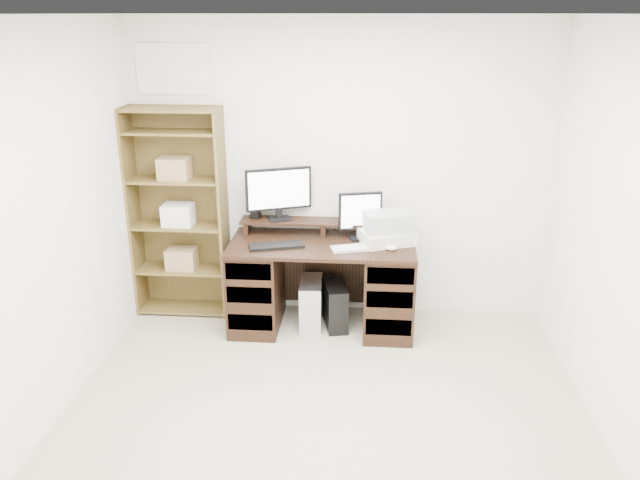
# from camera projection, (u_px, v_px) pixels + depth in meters

# --- Properties ---
(room) EXTENTS (3.54, 4.04, 2.54)m
(room) POSITION_uv_depth(u_px,v_px,m) (321.00, 261.00, 3.34)
(room) COLOR #B7AD91
(room) RESTS_ON ground
(desk) EXTENTS (1.50, 0.70, 0.75)m
(desk) POSITION_uv_depth(u_px,v_px,m) (322.00, 283.00, 5.18)
(desk) COLOR black
(desk) RESTS_ON ground
(riser_shelf) EXTENTS (1.40, 0.22, 0.12)m
(riser_shelf) POSITION_uv_depth(u_px,v_px,m) (324.00, 224.00, 5.22)
(riser_shelf) COLOR black
(riser_shelf) RESTS_ON desk
(monitor_wide) EXTENTS (0.53, 0.23, 0.44)m
(monitor_wide) POSITION_uv_depth(u_px,v_px,m) (279.00, 191.00, 5.17)
(monitor_wide) COLOR black
(monitor_wide) RESTS_ON riser_shelf
(monitor_small) EXTENTS (0.36, 0.17, 0.39)m
(monitor_small) POSITION_uv_depth(u_px,v_px,m) (360.00, 214.00, 5.09)
(monitor_small) COLOR black
(monitor_small) RESTS_ON desk
(speaker) EXTENTS (0.09, 0.09, 0.18)m
(speaker) POSITION_uv_depth(u_px,v_px,m) (256.00, 208.00, 5.25)
(speaker) COLOR black
(speaker) RESTS_ON riser_shelf
(keyboard_black) EXTENTS (0.46, 0.26, 0.02)m
(keyboard_black) POSITION_uv_depth(u_px,v_px,m) (276.00, 246.00, 4.96)
(keyboard_black) COLOR black
(keyboard_black) RESTS_ON desk
(keyboard_white) EXTENTS (0.47, 0.26, 0.02)m
(keyboard_white) POSITION_uv_depth(u_px,v_px,m) (360.00, 248.00, 4.92)
(keyboard_white) COLOR silver
(keyboard_white) RESTS_ON desk
(mouse) EXTENTS (0.10, 0.08, 0.04)m
(mouse) POSITION_uv_depth(u_px,v_px,m) (391.00, 248.00, 4.89)
(mouse) COLOR silver
(mouse) RESTS_ON desk
(printer) EXTENTS (0.49, 0.43, 0.10)m
(printer) POSITION_uv_depth(u_px,v_px,m) (387.00, 237.00, 5.04)
(printer) COLOR beige
(printer) RESTS_ON desk
(basket) EXTENTS (0.41, 0.33, 0.16)m
(basket) POSITION_uv_depth(u_px,v_px,m) (387.00, 222.00, 5.00)
(basket) COLOR #A0A6AB
(basket) RESTS_ON printer
(tower_silver) EXTENTS (0.19, 0.41, 0.40)m
(tower_silver) POSITION_uv_depth(u_px,v_px,m) (311.00, 303.00, 5.26)
(tower_silver) COLOR silver
(tower_silver) RESTS_ON ground
(tower_black) EXTENTS (0.24, 0.41, 0.38)m
(tower_black) POSITION_uv_depth(u_px,v_px,m) (335.00, 305.00, 5.25)
(tower_black) COLOR black
(tower_black) RESTS_ON ground
(bookshelf) EXTENTS (0.80, 0.30, 1.80)m
(bookshelf) POSITION_uv_depth(u_px,v_px,m) (179.00, 212.00, 5.29)
(bookshelf) COLOR brown
(bookshelf) RESTS_ON ground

